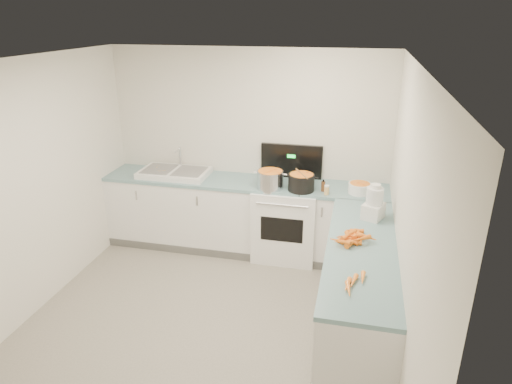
% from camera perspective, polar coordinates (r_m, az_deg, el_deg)
% --- Properties ---
extents(floor, '(3.50, 4.00, 0.00)m').
position_cam_1_polar(floor, '(4.63, -7.00, -16.87)').
color(floor, gray).
rests_on(floor, ground).
extents(ceiling, '(3.50, 4.00, 0.00)m').
position_cam_1_polar(ceiling, '(3.66, -8.81, 15.54)').
color(ceiling, silver).
rests_on(ceiling, ground).
extents(wall_back, '(3.50, 0.00, 2.50)m').
position_cam_1_polar(wall_back, '(5.78, -0.89, 5.28)').
color(wall_back, silver).
rests_on(wall_back, ground).
extents(wall_front, '(3.50, 0.00, 2.50)m').
position_cam_1_polar(wall_front, '(2.52, -24.95, -20.87)').
color(wall_front, silver).
rests_on(wall_front, ground).
extents(wall_left, '(0.00, 4.00, 2.50)m').
position_cam_1_polar(wall_left, '(4.86, -27.51, -0.44)').
color(wall_left, silver).
rests_on(wall_left, ground).
extents(wall_right, '(0.00, 4.00, 2.50)m').
position_cam_1_polar(wall_right, '(3.78, 18.04, -4.96)').
color(wall_right, silver).
rests_on(wall_right, ground).
extents(counter_back, '(3.50, 0.62, 0.94)m').
position_cam_1_polar(counter_back, '(5.78, -1.56, -2.97)').
color(counter_back, white).
rests_on(counter_back, ground).
extents(counter_right, '(0.62, 2.20, 0.94)m').
position_cam_1_polar(counter_right, '(4.40, 12.62, -12.07)').
color(counter_right, white).
rests_on(counter_right, ground).
extents(stove, '(0.76, 0.65, 1.36)m').
position_cam_1_polar(stove, '(5.66, 3.81, -3.52)').
color(stove, white).
rests_on(stove, ground).
extents(sink, '(0.86, 0.52, 0.31)m').
position_cam_1_polar(sink, '(5.87, -10.15, 2.41)').
color(sink, white).
rests_on(sink, counter_back).
extents(steel_pot, '(0.41, 0.41, 0.23)m').
position_cam_1_polar(steel_pot, '(5.34, 1.78, 1.47)').
color(steel_pot, silver).
rests_on(steel_pot, stove).
extents(black_pot, '(0.35, 0.35, 0.22)m').
position_cam_1_polar(black_pot, '(5.29, 5.67, 1.10)').
color(black_pot, black).
rests_on(black_pot, stove).
extents(wooden_spoon, '(0.18, 0.32, 0.01)m').
position_cam_1_polar(wooden_spoon, '(5.25, 5.72, 2.31)').
color(wooden_spoon, '#AD7A47').
rests_on(wooden_spoon, black_pot).
extents(mixing_bowl, '(0.31, 0.31, 0.12)m').
position_cam_1_polar(mixing_bowl, '(5.33, 12.81, 0.47)').
color(mixing_bowl, white).
rests_on(mixing_bowl, counter_back).
extents(extract_bottle, '(0.05, 0.05, 0.12)m').
position_cam_1_polar(extract_bottle, '(5.31, 8.39, 0.70)').
color(extract_bottle, '#593319').
rests_on(extract_bottle, counter_back).
extents(spice_jar, '(0.06, 0.06, 0.10)m').
position_cam_1_polar(spice_jar, '(5.22, 8.82, 0.17)').
color(spice_jar, '#E5B266').
rests_on(spice_jar, counter_back).
extents(food_processor, '(0.25, 0.27, 0.36)m').
position_cam_1_polar(food_processor, '(4.67, 14.52, -1.46)').
color(food_processor, white).
rests_on(food_processor, counter_right).
extents(carrot_pile, '(0.42, 0.38, 0.08)m').
position_cam_1_polar(carrot_pile, '(4.23, 11.85, -5.57)').
color(carrot_pile, orange).
rests_on(carrot_pile, counter_right).
extents(peeled_carrots, '(0.17, 0.36, 0.04)m').
position_cam_1_polar(peeled_carrots, '(3.59, 12.03, -11.09)').
color(peeled_carrots, orange).
rests_on(peeled_carrots, counter_right).
extents(peelings, '(0.22, 0.28, 0.01)m').
position_cam_1_polar(peelings, '(5.92, -12.08, 2.80)').
color(peelings, tan).
rests_on(peelings, sink).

